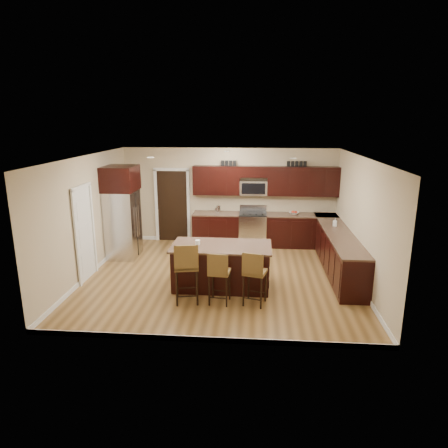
# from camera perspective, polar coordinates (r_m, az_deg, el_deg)

# --- Properties ---
(floor) EXTENTS (6.00, 6.00, 0.00)m
(floor) POSITION_cam_1_polar(r_m,az_deg,el_deg) (9.12, -0.43, -7.59)
(floor) COLOR olive
(floor) RESTS_ON ground
(ceiling) EXTENTS (6.00, 6.00, 0.00)m
(ceiling) POSITION_cam_1_polar(r_m,az_deg,el_deg) (8.47, -0.46, 9.57)
(ceiling) COLOR silver
(ceiling) RESTS_ON wall_back
(wall_back) EXTENTS (6.00, 0.00, 6.00)m
(wall_back) POSITION_cam_1_polar(r_m,az_deg,el_deg) (11.38, 0.78, 4.03)
(wall_back) COLOR #C0AE8B
(wall_back) RESTS_ON floor
(wall_left) EXTENTS (0.00, 5.50, 5.50)m
(wall_left) POSITION_cam_1_polar(r_m,az_deg,el_deg) (9.44, -18.90, 0.99)
(wall_left) COLOR #C0AE8B
(wall_left) RESTS_ON floor
(wall_right) EXTENTS (0.00, 5.50, 5.50)m
(wall_right) POSITION_cam_1_polar(r_m,az_deg,el_deg) (8.95, 19.06, 0.26)
(wall_right) COLOR #C0AE8B
(wall_right) RESTS_ON floor
(base_cabinets) EXTENTS (4.02, 3.96, 0.92)m
(base_cabinets) POSITION_cam_1_polar(r_m,az_deg,el_deg) (10.36, 10.83, -2.38)
(base_cabinets) COLOR black
(base_cabinets) RESTS_ON floor
(upper_cabinets) EXTENTS (4.00, 0.33, 0.80)m
(upper_cabinets) POSITION_cam_1_polar(r_m,az_deg,el_deg) (11.11, 6.14, 6.25)
(upper_cabinets) COLOR black
(upper_cabinets) RESTS_ON wall_back
(range) EXTENTS (0.76, 0.64, 1.11)m
(range) POSITION_cam_1_polar(r_m,az_deg,el_deg) (11.26, 4.12, -0.71)
(range) COLOR silver
(range) RESTS_ON floor
(microwave) EXTENTS (0.76, 0.31, 0.40)m
(microwave) POSITION_cam_1_polar(r_m,az_deg,el_deg) (11.16, 4.23, 5.19)
(microwave) COLOR silver
(microwave) RESTS_ON upper_cabinets
(doorway) EXTENTS (0.85, 0.03, 2.06)m
(doorway) POSITION_cam_1_polar(r_m,az_deg,el_deg) (11.65, -7.36, 2.55)
(doorway) COLOR black
(doorway) RESTS_ON floor
(pantry_door) EXTENTS (0.03, 0.80, 2.04)m
(pantry_door) POSITION_cam_1_polar(r_m,az_deg,el_deg) (9.25, -19.34, -1.44)
(pantry_door) COLOR white
(pantry_door) RESTS_ON floor
(letter_decor) EXTENTS (2.20, 0.03, 0.15)m
(letter_decor) POSITION_cam_1_polar(r_m,az_deg,el_deg) (11.05, 5.45, 8.60)
(letter_decor) COLOR black
(letter_decor) RESTS_ON upper_cabinets
(island) EXTENTS (2.08, 1.10, 0.92)m
(island) POSITION_cam_1_polar(r_m,az_deg,el_deg) (8.49, -0.37, -6.21)
(island) COLOR black
(island) RESTS_ON floor
(stool_left) EXTENTS (0.53, 0.53, 1.22)m
(stool_left) POSITION_cam_1_polar(r_m,az_deg,el_deg) (7.65, -5.39, -6.03)
(stool_left) COLOR brown
(stool_left) RESTS_ON floor
(stool_mid) EXTENTS (0.43, 0.43, 1.05)m
(stool_mid) POSITION_cam_1_polar(r_m,az_deg,el_deg) (7.62, -0.74, -6.89)
(stool_mid) COLOR brown
(stool_mid) RESTS_ON floor
(stool_right) EXTENTS (0.50, 0.50, 1.08)m
(stool_right) POSITION_cam_1_polar(r_m,az_deg,el_deg) (7.58, 4.32, -6.88)
(stool_right) COLOR brown
(stool_right) RESTS_ON floor
(refrigerator) EXTENTS (0.79, 0.93, 2.35)m
(refrigerator) POSITION_cam_1_polar(r_m,az_deg,el_deg) (10.43, -14.33, 1.79)
(refrigerator) COLOR silver
(refrigerator) RESTS_ON floor
(floor_mat) EXTENTS (1.14, 0.92, 0.01)m
(floor_mat) POSITION_cam_1_polar(r_m,az_deg,el_deg) (10.93, 2.12, -3.72)
(floor_mat) COLOR brown
(floor_mat) RESTS_ON floor
(fruit_bowl) EXTENTS (0.34, 0.34, 0.07)m
(fruit_bowl) POSITION_cam_1_polar(r_m,az_deg,el_deg) (11.19, 9.97, 1.55)
(fruit_bowl) COLOR silver
(fruit_bowl) RESTS_ON base_cabinets
(soap_bottle) EXTENTS (0.11, 0.12, 0.20)m
(soap_bottle) POSITION_cam_1_polar(r_m,az_deg,el_deg) (10.15, 15.57, 0.26)
(soap_bottle) COLOR #B2B2B2
(soap_bottle) RESTS_ON base_cabinets
(canister_tall) EXTENTS (0.12, 0.12, 0.21)m
(canister_tall) POSITION_cam_1_polar(r_m,az_deg,el_deg) (11.17, -0.82, 2.12)
(canister_tall) COLOR silver
(canister_tall) RESTS_ON base_cabinets
(canister_short) EXTENTS (0.11, 0.11, 0.15)m
(canister_short) POSITION_cam_1_polar(r_m,az_deg,el_deg) (11.18, -1.04, 1.97)
(canister_short) COLOR silver
(canister_short) RESTS_ON base_cabinets
(island_jar) EXTENTS (0.10, 0.10, 0.10)m
(island_jar) POSITION_cam_1_polar(r_m,az_deg,el_deg) (8.36, -3.79, -2.64)
(island_jar) COLOR white
(island_jar) RESTS_ON island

